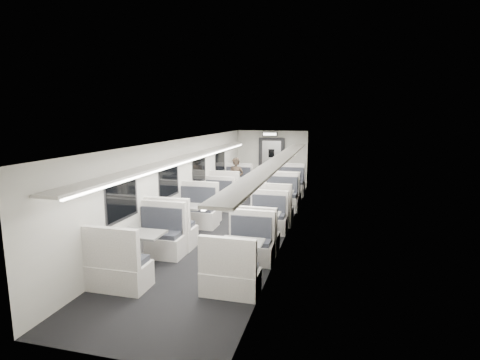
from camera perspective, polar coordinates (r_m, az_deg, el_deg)
The scene contains 19 objects.
room at distance 10.28m, azimuth -0.80°, elevation -0.51°, with size 3.24×12.24×2.64m.
booth_left_a at distance 13.76m, azimuth -1.24°, elevation -1.25°, with size 1.09×2.22×1.19m.
booth_left_b at distance 11.54m, azimuth -4.46°, elevation -3.66°, with size 0.98×1.99×1.07m.
booth_left_c at distance 9.68m, azimuth -8.42°, elevation -6.07°, with size 1.13×2.30×1.23m.
booth_left_d at distance 7.80m, azimuth -14.84°, elevation -10.40°, with size 1.09×2.21×1.18m.
booth_right_a at distance 13.59m, azimuth 7.17°, elevation -1.42°, with size 1.12×2.28×1.22m.
booth_right_b at distance 11.39m, azimuth 5.69°, elevation -3.60°, with size 1.12×2.28×1.22m.
booth_right_c at distance 9.20m, azimuth 3.43°, elevation -7.13°, with size 1.01×2.04×1.09m.
booth_right_d at distance 7.28m, azimuth 0.19°, elevation -11.84°, with size 0.99×2.01×1.08m.
passenger at distance 13.27m, azimuth -0.63°, elevation 0.06°, with size 0.58×0.38×1.58m, color black.
window_a at distance 13.90m, azimuth -3.02°, elevation 2.83°, with size 0.02×1.18×0.84m, color black.
window_b at distance 11.84m, azimuth -6.22°, elevation 1.55°, with size 0.02×1.18×0.84m, color black.
window_c at distance 9.84m, azimuth -10.75°, elevation -0.27°, with size 0.02×1.18×0.84m, color black.
window_d at distance 7.94m, azimuth -17.51°, elevation -2.98°, with size 0.02×1.18×0.84m, color black.
luggage_rack_left at distance 10.29m, azimuth -7.96°, elevation 3.44°, with size 0.46×10.40×0.09m.
luggage_rack_right at distance 9.62m, azimuth 5.89°, elevation 3.04°, with size 0.46×10.40×0.09m.
vestibule_door at distance 16.03m, azimuth 4.82°, elevation 2.64°, with size 1.10×0.13×2.10m.
exit_sign at distance 15.44m, azimuth 4.57°, elevation 6.99°, with size 0.62×0.12×0.16m.
wall_notice at distance 15.86m, azimuth 7.51°, elevation 4.18°, with size 0.32×0.02×0.40m, color white.
Camera 1 is at (2.68, -9.75, 3.06)m, focal length 28.00 mm.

